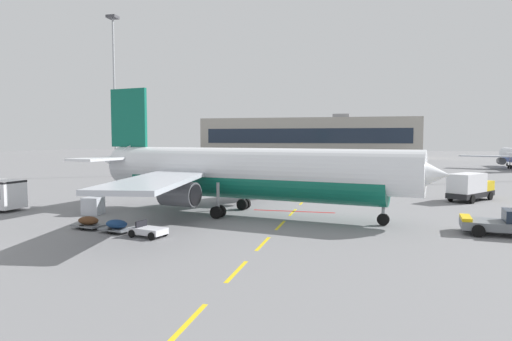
{
  "coord_description": "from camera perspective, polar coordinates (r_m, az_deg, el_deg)",
  "views": [
    {
      "loc": [
        24.45,
        -20.64,
        7.11
      ],
      "look_at": [
        14.8,
        19.64,
        4.09
      ],
      "focal_mm": 31.36,
      "sensor_mm": 36.0,
      "label": 1
    }
  ],
  "objects": [
    {
      "name": "airliner_foreground",
      "position": [
        41.24,
        -1.4,
        -0.23
      ],
      "size": [
        34.68,
        34.0,
        12.2
      ],
      "color": "white",
      "rests_on": "ground"
    },
    {
      "name": "ground",
      "position": [
        63.0,
        27.7,
        -2.79
      ],
      "size": [
        400.0,
        400.0,
        0.0
      ],
      "primitive_type": "plane",
      "color": "slate"
    },
    {
      "name": "uld_cargo_container",
      "position": [
        44.44,
        -20.06,
        -4.25
      ],
      "size": [
        1.7,
        1.66,
        1.6
      ],
      "color": "#B7BCC6",
      "rests_on": "ground"
    },
    {
      "name": "apron_paint_markings",
      "position": [
        58.25,
        7.02,
        -2.87
      ],
      "size": [
        8.0,
        94.4,
        0.01
      ],
      "color": "yellow",
      "rests_on": "ground"
    },
    {
      "name": "apron_light_mast_near",
      "position": [
        87.38,
        -17.65,
        11.03
      ],
      "size": [
        1.8,
        1.8,
        29.26
      ],
      "color": "slate",
      "rests_on": "ground"
    },
    {
      "name": "ground_power_truck",
      "position": [
        56.1,
        25.63,
        -1.84
      ],
      "size": [
        6.12,
        7.04,
        3.14
      ],
      "color": "black",
      "rests_on": "ground"
    },
    {
      "name": "fuel_service_truck",
      "position": [
        66.51,
        -13.83,
        -0.67
      ],
      "size": [
        5.75,
        7.21,
        3.14
      ],
      "color": "black",
      "rests_on": "ground"
    },
    {
      "name": "pushback_tug",
      "position": [
        37.71,
        29.55,
        -5.86
      ],
      "size": [
        6.28,
        3.72,
        2.08
      ],
      "color": "slate",
      "rests_on": "ground"
    },
    {
      "name": "baggage_train",
      "position": [
        35.39,
        -17.32,
        -6.75
      ],
      "size": [
        8.69,
        3.63,
        1.14
      ],
      "color": "silver",
      "rests_on": "ground"
    },
    {
      "name": "terminal_satellite",
      "position": [
        169.75,
        6.81,
        4.16
      ],
      "size": [
        78.29,
        23.15,
        15.96
      ],
      "color": "#9E998E",
      "rests_on": "ground"
    }
  ]
}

